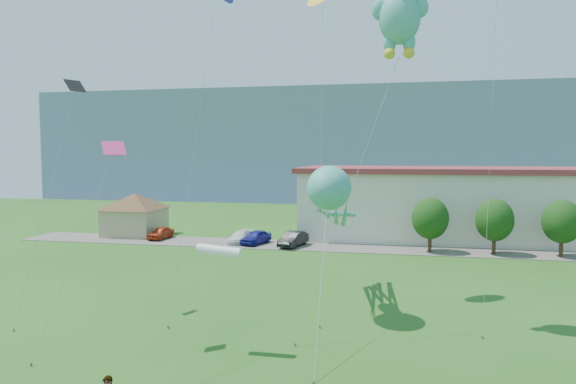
{
  "coord_description": "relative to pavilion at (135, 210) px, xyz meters",
  "views": [
    {
      "loc": [
        6.39,
        -18.16,
        9.73
      ],
      "look_at": [
        0.99,
        8.0,
        7.76
      ],
      "focal_mm": 32.0,
      "sensor_mm": 36.0,
      "label": 1
    }
  ],
  "objects": [
    {
      "name": "parked_car_blue",
      "position": [
        15.92,
        -3.19,
        -2.23
      ],
      "size": [
        2.97,
        4.65,
        1.48
      ],
      "primitive_type": "imported",
      "rotation": [
        0.0,
        0.0,
        -0.31
      ],
      "color": "navy",
      "rests_on": "parking_strip"
    },
    {
      "name": "hill_ridge",
      "position": [
        24.0,
        82.0,
        9.48
      ],
      "size": [
        160.0,
        50.0,
        25.0
      ],
      "primitive_type": "cube",
      "color": "slate",
      "rests_on": "ground"
    },
    {
      "name": "parked_car_white",
      "position": [
        13.99,
        -2.57,
        -2.34
      ],
      "size": [
        2.17,
        4.44,
        1.24
      ],
      "primitive_type": "imported",
      "rotation": [
        0.0,
        0.0,
        -0.1
      ],
      "color": "white",
      "rests_on": "parking_strip"
    },
    {
      "name": "tree_far",
      "position": [
        46.0,
        -4.0,
        0.36
      ],
      "size": [
        3.6,
        3.6,
        5.47
      ],
      "color": "#3F2B19",
      "rests_on": "ground"
    },
    {
      "name": "tree_mid",
      "position": [
        40.0,
        -4.0,
        0.36
      ],
      "size": [
        3.6,
        3.6,
        5.47
      ],
      "color": "#3F2B19",
      "rests_on": "ground"
    },
    {
      "name": "octopus_kite",
      "position": [
        26.67,
        -24.57,
        3.84
      ],
      "size": [
        2.63,
        16.89,
        9.07
      ],
      "color": "teal",
      "rests_on": "ground"
    },
    {
      "name": "parked_car_black",
      "position": [
        20.14,
        -3.78,
        -2.19
      ],
      "size": [
        2.67,
        4.93,
        1.54
      ],
      "primitive_type": "imported",
      "rotation": [
        0.0,
        0.0,
        -0.23
      ],
      "color": "black",
      "rests_on": "parking_strip"
    },
    {
      "name": "pavilion",
      "position": [
        0.0,
        0.0,
        0.0
      ],
      "size": [
        9.2,
        9.2,
        5.0
      ],
      "color": "tan",
      "rests_on": "ground"
    },
    {
      "name": "small_kite_black",
      "position": [
        10.61,
        -27.62,
        9.24
      ],
      "size": [
        1.37,
        5.95,
        14.46
      ],
      "color": "black",
      "rests_on": "ground"
    },
    {
      "name": "teddy_bear_kite",
      "position": [
        30.59,
        -25.75,
        14.78
      ],
      "size": [
        6.61,
        6.54,
        20.18
      ],
      "color": "teal",
      "rests_on": "ground"
    },
    {
      "name": "small_kite_orange",
      "position": [
        25.41,
        -20.24,
        17.18
      ],
      "size": [
        2.03,
        9.04,
        21.48
      ],
      "color": "yellow",
      "rests_on": "ground"
    },
    {
      "name": "parked_car_red",
      "position": [
        4.36,
        -2.2,
        -2.27
      ],
      "size": [
        1.93,
        4.19,
        1.39
      ],
      "primitive_type": "imported",
      "rotation": [
        0.0,
        0.0,
        -0.07
      ],
      "color": "#B63516",
      "rests_on": "parking_strip"
    },
    {
      "name": "warehouse",
      "position": [
        50.0,
        6.0,
        1.1
      ],
      "size": [
        61.0,
        15.0,
        8.2
      ],
      "color": "beige",
      "rests_on": "ground"
    },
    {
      "name": "tree_near",
      "position": [
        34.0,
        -4.0,
        0.36
      ],
      "size": [
        3.6,
        3.6,
        5.47
      ],
      "color": "#3F2B19",
      "rests_on": "ground"
    },
    {
      "name": "small_kite_pink",
      "position": [
        16.11,
        -32.62,
        5.95
      ],
      "size": [
        2.88,
        4.58,
        10.47
      ],
      "color": "#D52F75",
      "rests_on": "ground"
    },
    {
      "name": "small_kite_white",
      "position": [
        22.05,
        -32.58,
        1.94
      ],
      "size": [
        0.99,
        6.62,
        5.44
      ],
      "color": "white",
      "rests_on": "ground"
    },
    {
      "name": "parking_strip",
      "position": [
        24.0,
        -3.0,
        -2.99
      ],
      "size": [
        70.0,
        6.0,
        0.06
      ],
      "primitive_type": "cube",
      "color": "#59544C",
      "rests_on": "ground"
    }
  ]
}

